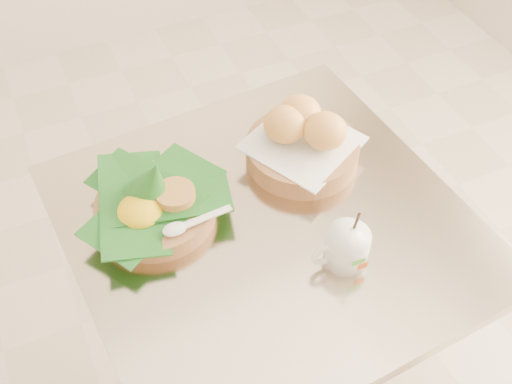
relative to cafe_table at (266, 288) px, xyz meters
name	(u,v)px	position (x,y,z in m)	size (l,w,h in m)	color
cafe_table	(266,288)	(0.00, 0.00, 0.00)	(0.75, 0.75, 0.75)	gray
rice_basket	(154,203)	(-0.18, 0.10, 0.26)	(0.27, 0.27, 0.14)	#A26D45
bread_basket	(303,140)	(0.13, 0.12, 0.27)	(0.26, 0.26, 0.12)	#A26D45
coffee_mug	(346,247)	(0.09, -0.13, 0.26)	(0.11, 0.08, 0.13)	white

